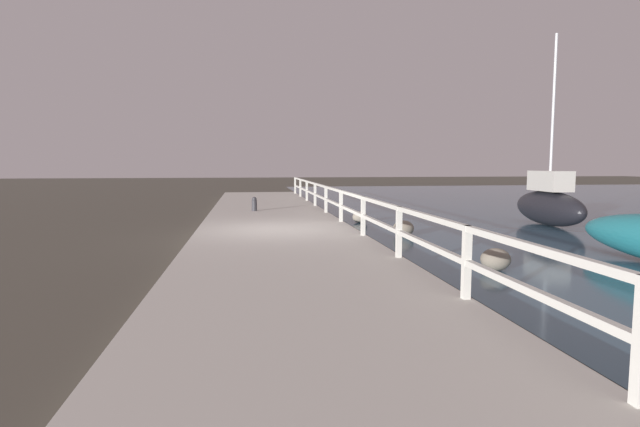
% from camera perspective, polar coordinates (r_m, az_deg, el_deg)
% --- Properties ---
extents(ground_plane, '(120.00, 120.00, 0.00)m').
position_cam_1_polar(ground_plane, '(13.61, -4.95, -2.79)').
color(ground_plane, '#4C473D').
extents(dock_walkway, '(4.30, 36.00, 0.24)m').
position_cam_1_polar(dock_walkway, '(13.59, -4.96, -2.30)').
color(dock_walkway, beige).
rests_on(dock_walkway, ground).
extents(railing, '(0.10, 32.50, 0.97)m').
position_cam_1_polar(railing, '(13.77, 3.55, 1.10)').
color(railing, silver).
rests_on(railing, dock_walkway).
extents(boulder_downstream, '(0.52, 0.46, 0.39)m').
position_cam_1_polar(boulder_downstream, '(17.06, 4.59, -0.41)').
color(boulder_downstream, gray).
rests_on(boulder_downstream, ground).
extents(boulder_water_edge, '(0.57, 0.51, 0.42)m').
position_cam_1_polar(boulder_water_edge, '(9.98, 19.43, -4.97)').
color(boulder_water_edge, slate).
rests_on(boulder_water_edge, ground).
extents(boulder_far_strip, '(0.59, 0.53, 0.44)m').
position_cam_1_polar(boulder_far_strip, '(14.02, 9.51, -1.68)').
color(boulder_far_strip, slate).
rests_on(boulder_far_strip, ground).
extents(mooring_bollard, '(0.20, 0.20, 0.53)m').
position_cam_1_polar(mooring_bollard, '(18.96, -7.52, 1.10)').
color(mooring_bollard, '#333338').
rests_on(mooring_bollard, dock_walkway).
extents(sailboat_black, '(1.22, 3.85, 6.08)m').
position_cam_1_polar(sailboat_black, '(17.83, 24.70, 1.06)').
color(sailboat_black, black).
rests_on(sailboat_black, water_surface).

